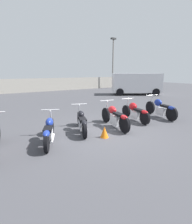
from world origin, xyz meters
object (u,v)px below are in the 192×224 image
at_px(traffic_cone_near, 104,132).
at_px(motorcycle_slot_4, 135,112).
at_px(motorcycle_slot_1, 49,131).
at_px(motorcycle_slot_2, 82,122).
at_px(motorcycle_slot_5, 161,108).
at_px(light_pole_right, 113,59).
at_px(motorcycle_slot_3, 115,117).
at_px(parked_van, 136,83).

bearing_deg(traffic_cone_near, motorcycle_slot_4, 21.85).
xyz_separation_m(motorcycle_slot_1, motorcycle_slot_2, (1.39, 0.40, -0.00)).
distance_m(motorcycle_slot_1, motorcycle_slot_2, 1.44).
distance_m(motorcycle_slot_5, traffic_cone_near, 4.07).
xyz_separation_m(light_pole_right, traffic_cone_near, (-11.77, -14.64, -3.75)).
xyz_separation_m(motorcycle_slot_2, motorcycle_slot_4, (2.81, 0.01, 0.03)).
bearing_deg(motorcycle_slot_2, motorcycle_slot_1, -143.64).
distance_m(motorcycle_slot_3, motorcycle_slot_5, 2.96).
xyz_separation_m(motorcycle_slot_1, motorcycle_slot_3, (2.78, 0.15, 0.04)).
xyz_separation_m(motorcycle_slot_1, parked_van, (11.21, 7.35, 0.76)).
height_order(motorcycle_slot_4, parked_van, parked_van).
relative_size(motorcycle_slot_2, parked_van, 0.39).
height_order(motorcycle_slot_2, motorcycle_slot_5, motorcycle_slot_5).
height_order(motorcycle_slot_3, motorcycle_slot_5, motorcycle_slot_5).
xyz_separation_m(motorcycle_slot_4, motorcycle_slot_5, (1.54, -0.21, 0.03)).
relative_size(light_pole_right, motorcycle_slot_5, 2.96).
relative_size(light_pole_right, motorcycle_slot_3, 3.00).
height_order(motorcycle_slot_5, traffic_cone_near, motorcycle_slot_5).
relative_size(motorcycle_slot_5, parked_van, 0.45).
height_order(light_pole_right, motorcycle_slot_3, light_pole_right).
distance_m(motorcycle_slot_3, traffic_cone_near, 1.28).
distance_m(light_pole_right, parked_van, 7.63).
bearing_deg(light_pole_right, traffic_cone_near, -128.79).
xyz_separation_m(motorcycle_slot_5, traffic_cone_near, (-3.99, -0.78, -0.26)).
bearing_deg(motorcycle_slot_1, parked_van, 57.64).
distance_m(light_pole_right, motorcycle_slot_3, 17.93).
height_order(motorcycle_slot_2, motorcycle_slot_4, motorcycle_slot_4).
bearing_deg(motorcycle_slot_4, motorcycle_slot_2, -171.05).
relative_size(light_pole_right, motorcycle_slot_1, 3.49).
height_order(motorcycle_slot_3, motorcycle_slot_4, motorcycle_slot_3).
distance_m(motorcycle_slot_3, motorcycle_slot_4, 1.44).
distance_m(motorcycle_slot_4, parked_van, 9.90).
xyz_separation_m(motorcycle_slot_2, parked_van, (9.83, 6.95, 0.77)).
relative_size(parked_van, traffic_cone_near, 12.80).
bearing_deg(light_pole_right, motorcycle_slot_2, -131.58).
relative_size(motorcycle_slot_1, motorcycle_slot_4, 0.93).
bearing_deg(motorcycle_slot_5, traffic_cone_near, -156.13).
bearing_deg(motorcycle_slot_1, motorcycle_slot_2, 40.31).
bearing_deg(traffic_cone_near, light_pole_right, 51.21).
xyz_separation_m(motorcycle_slot_4, traffic_cone_near, (-2.45, -0.98, -0.23)).
bearing_deg(parked_van, motorcycle_slot_4, 167.82).
xyz_separation_m(light_pole_right, parked_van, (-2.30, -6.72, -2.78)).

